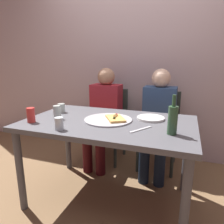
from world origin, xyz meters
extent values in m
plane|color=brown|center=(0.00, 0.00, 0.00)|extent=(8.00, 8.00, 0.00)
cube|color=#B29EA3|center=(0.00, 1.14, 1.30)|extent=(6.00, 0.10, 2.60)
cube|color=#4C4C51|center=(0.00, 0.00, 0.74)|extent=(1.42, 0.87, 0.04)
cylinder|color=#4C4C51|center=(-0.65, -0.37, 0.36)|extent=(0.06, 0.06, 0.72)
cylinder|color=#4C4C51|center=(0.65, -0.37, 0.36)|extent=(0.06, 0.06, 0.72)
cylinder|color=#4C4C51|center=(-0.65, 0.37, 0.36)|extent=(0.06, 0.06, 0.72)
cylinder|color=#4C4C51|center=(0.65, 0.37, 0.36)|extent=(0.06, 0.06, 0.72)
cylinder|color=#ADADB2|center=(-0.01, 0.01, 0.76)|extent=(0.41, 0.41, 0.01)
cube|color=tan|center=(0.05, 0.02, 0.78)|extent=(0.23, 0.26, 0.02)
sphere|color=#EAD184|center=(0.04, 0.04, 0.80)|extent=(0.04, 0.04, 0.04)
sphere|color=#2D381E|center=(0.06, -0.02, 0.80)|extent=(0.02, 0.02, 0.02)
sphere|color=#B22D23|center=(0.04, 0.07, 0.80)|extent=(0.03, 0.03, 0.03)
cylinder|color=#2D5133|center=(0.53, -0.15, 0.86)|extent=(0.07, 0.07, 0.20)
cylinder|color=#2D5133|center=(0.53, -0.15, 1.00)|extent=(0.03, 0.03, 0.08)
cylinder|color=silver|center=(-0.26, -0.34, 0.81)|extent=(0.07, 0.07, 0.09)
cylinder|color=#B7C6BC|center=(-0.55, 0.12, 0.80)|extent=(0.07, 0.07, 0.09)
cylinder|color=#B7C6BC|center=(-0.45, -0.09, 0.82)|extent=(0.06, 0.06, 0.12)
cylinder|color=red|center=(-0.59, -0.25, 0.82)|extent=(0.07, 0.07, 0.12)
cylinder|color=white|center=(0.33, 0.17, 0.77)|extent=(0.24, 0.24, 0.02)
cube|color=#B7B7BC|center=(0.31, -0.14, 0.76)|extent=(0.13, 0.20, 0.01)
cube|color=#2D3833|center=(-0.32, 0.75, 0.45)|extent=(0.44, 0.44, 0.05)
cube|color=#2D3833|center=(-0.32, 0.95, 0.68)|extent=(0.44, 0.04, 0.45)
cylinder|color=#2D3833|center=(-0.13, 0.56, 0.21)|extent=(0.04, 0.04, 0.42)
cylinder|color=#2D3833|center=(-0.51, 0.56, 0.21)|extent=(0.04, 0.04, 0.42)
cylinder|color=#2D3833|center=(-0.13, 0.94, 0.21)|extent=(0.04, 0.04, 0.42)
cylinder|color=#2D3833|center=(-0.51, 0.94, 0.21)|extent=(0.04, 0.04, 0.42)
cube|color=#2D3833|center=(0.33, 0.75, 0.45)|extent=(0.44, 0.44, 0.05)
cube|color=#2D3833|center=(0.33, 0.95, 0.68)|extent=(0.44, 0.04, 0.45)
cylinder|color=#2D3833|center=(0.52, 0.56, 0.21)|extent=(0.04, 0.04, 0.42)
cylinder|color=#2D3833|center=(0.14, 0.56, 0.21)|extent=(0.04, 0.04, 0.42)
cylinder|color=#2D3833|center=(0.52, 0.94, 0.21)|extent=(0.04, 0.04, 0.42)
cylinder|color=#2D3833|center=(0.14, 0.94, 0.21)|extent=(0.04, 0.04, 0.42)
cube|color=maroon|center=(-0.32, 0.77, 0.71)|extent=(0.36, 0.22, 0.52)
sphere|color=#A87A5B|center=(-0.32, 0.77, 1.06)|extent=(0.21, 0.21, 0.21)
cylinder|color=#3F0E12|center=(-0.24, 0.57, 0.45)|extent=(0.12, 0.40, 0.12)
cylinder|color=#3F0E12|center=(-0.40, 0.57, 0.45)|extent=(0.12, 0.40, 0.12)
cylinder|color=#3F0E12|center=(-0.24, 0.37, 0.23)|extent=(0.11, 0.11, 0.45)
cylinder|color=#3F0E12|center=(-0.40, 0.37, 0.23)|extent=(0.11, 0.11, 0.45)
cube|color=navy|center=(0.33, 0.77, 0.71)|extent=(0.36, 0.22, 0.52)
sphere|color=beige|center=(0.33, 0.77, 1.06)|extent=(0.21, 0.21, 0.21)
cylinder|color=black|center=(0.41, 0.57, 0.45)|extent=(0.12, 0.40, 0.12)
cylinder|color=black|center=(0.25, 0.57, 0.45)|extent=(0.12, 0.40, 0.12)
cylinder|color=black|center=(0.41, 0.37, 0.23)|extent=(0.11, 0.11, 0.45)
cylinder|color=black|center=(0.25, 0.37, 0.23)|extent=(0.11, 0.11, 0.45)
camera|label=1|loc=(0.60, -1.58, 1.26)|focal=33.22mm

